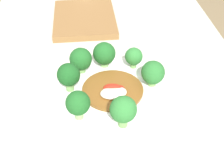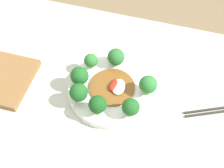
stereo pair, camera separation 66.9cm
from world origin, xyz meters
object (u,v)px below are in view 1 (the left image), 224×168
broccoli_south (69,75)px  broccoli_southeast (78,104)px  broccoli_west (104,54)px  cutting_board (85,19)px  broccoli_southwest (81,59)px  plate (112,95)px  broccoli_north (153,73)px  broccoli_northwest (134,57)px  stirfry_center (113,90)px  broccoli_east (123,110)px

broccoli_south → broccoli_southeast: bearing=11.9°
broccoli_southeast → broccoli_west: bearing=159.5°
cutting_board → broccoli_south: bearing=-6.5°
broccoli_southeast → broccoli_southwest: 0.15m
plate → broccoli_north: size_ratio=4.35×
broccoli_southeast → broccoli_northwest: broccoli_southeast is taller
broccoli_southeast → broccoli_north: bearing=118.0°
broccoli_northwest → stirfry_center: bearing=-33.1°
broccoli_southeast → cutting_board: broccoli_southeast is taller
broccoli_northwest → broccoli_east: 0.19m
stirfry_center → broccoli_east: bearing=6.1°
broccoli_north → broccoli_southwest: size_ratio=0.97×
broccoli_west → broccoli_north: (0.08, 0.10, -0.00)m
broccoli_north → broccoli_east: broccoli_east is taller
broccoli_west → broccoli_east: bearing=6.0°
broccoli_southeast → broccoli_east: (0.03, 0.08, 0.00)m
broccoli_west → broccoli_southwest: (0.02, -0.06, 0.00)m
broccoli_east → broccoli_west: bearing=-174.0°
broccoli_west → broccoli_east: broccoli_east is taller
broccoli_southeast → broccoli_northwest: bearing=140.0°
broccoli_south → broccoli_southwest: (-0.06, 0.03, -0.01)m
broccoli_northwest → cutting_board: size_ratio=0.22×
broccoli_north → broccoli_east: (0.12, -0.08, 0.01)m
plate → broccoli_east: bearing=6.3°
broccoli_southeast → plate: bearing=135.4°
broccoli_south → broccoli_west: 0.12m
broccoli_west → cutting_board: bearing=-171.3°
broccoli_south → stirfry_center: bearing=77.2°
broccoli_north → broccoli_west: bearing=-129.2°
broccoli_southwest → broccoli_east: bearing=22.9°
broccoli_south → broccoli_southwest: size_ratio=1.08×
broccoli_south → broccoli_southwest: bearing=157.1°
plate → broccoli_north: bearing=98.5°
broccoli_southeast → broccoli_west: 0.18m
broccoli_south → broccoli_northwest: 0.17m
broccoli_west → broccoli_northwest: bearing=80.4°
broccoli_north → stirfry_center: 0.10m
plate → cutting_board: (-0.37, -0.05, -0.00)m
broccoli_northwest → cutting_board: bearing=-158.7°
plate → broccoli_southwest: (-0.08, -0.07, 0.05)m
plate → stirfry_center: stirfry_center is taller
broccoli_west → broccoli_northwest: broccoli_west is taller
broccoli_northwest → broccoli_southeast: bearing=-40.0°
broccoli_southeast → broccoli_east: 0.09m
broccoli_southeast → broccoli_east: bearing=71.0°
broccoli_south → stirfry_center: (0.02, 0.09, -0.03)m
stirfry_center → cutting_board: stirfry_center is taller
broccoli_southeast → cutting_board: size_ratio=0.26×
plate → broccoli_south: broccoli_south is taller
broccoli_south → broccoli_north: (0.00, 0.18, -0.01)m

